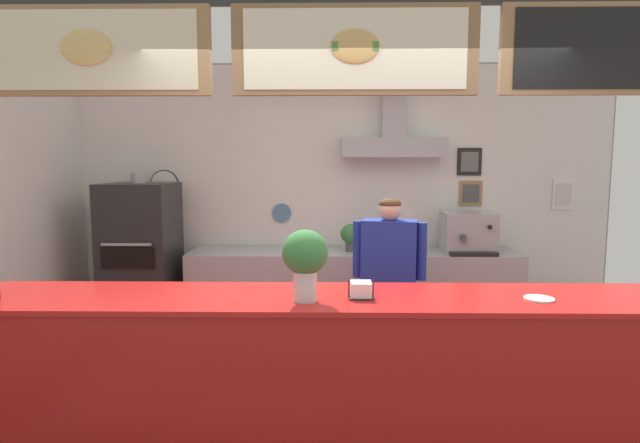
{
  "coord_description": "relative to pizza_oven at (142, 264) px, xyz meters",
  "views": [
    {
      "loc": [
        -0.15,
        -3.31,
        1.85
      ],
      "look_at": [
        -0.22,
        0.71,
        1.38
      ],
      "focal_mm": 29.19,
      "sensor_mm": 36.0,
      "label": 1
    }
  ],
  "objects": [
    {
      "name": "ground_plane",
      "position": [
        2.04,
        -1.82,
        -0.82
      ],
      "size": [
        6.87,
        6.87,
        0.0
      ],
      "primitive_type": "plane",
      "color": "#514C47"
    },
    {
      "name": "back_wall_assembly",
      "position": [
        2.06,
        0.37,
        0.72
      ],
      "size": [
        5.73,
        2.63,
        2.87
      ],
      "color": "gray",
      "rests_on": "ground_plane"
    },
    {
      "name": "service_counter",
      "position": [
        2.04,
        -2.15,
        -0.29
      ],
      "size": [
        4.57,
        0.68,
        1.06
      ],
      "color": "#B21916",
      "rests_on": "ground_plane"
    },
    {
      "name": "back_prep_counter",
      "position": [
        2.14,
        0.14,
        -0.36
      ],
      "size": [
        3.36,
        0.61,
        0.93
      ],
      "color": "#A3A5AD",
      "rests_on": "ground_plane"
    },
    {
      "name": "pizza_oven",
      "position": [
        0.0,
        0.0,
        0.0
      ],
      "size": [
        0.67,
        0.73,
        1.73
      ],
      "color": "#232326",
      "rests_on": "ground_plane"
    },
    {
      "name": "shop_worker",
      "position": [
        2.39,
        -0.92,
        0.01
      ],
      "size": [
        0.59,
        0.31,
        1.55
      ],
      "rotation": [
        0.0,
        0.0,
        2.93
      ],
      "color": "#232328",
      "rests_on": "ground_plane"
    },
    {
      "name": "espresso_machine",
      "position": [
        3.3,
        0.11,
        0.31
      ],
      "size": [
        0.51,
        0.48,
        0.4
      ],
      "color": "#A3A5AD",
      "rests_on": "back_prep_counter"
    },
    {
      "name": "potted_sage",
      "position": [
        2.63,
        0.14,
        0.25
      ],
      "size": [
        0.2,
        0.2,
        0.24
      ],
      "color": "#4C4C51",
      "rests_on": "back_prep_counter"
    },
    {
      "name": "potted_oregano",
      "position": [
        2.12,
        0.13,
        0.27
      ],
      "size": [
        0.23,
        0.23,
        0.28
      ],
      "color": "#4C4C51",
      "rests_on": "back_prep_counter"
    },
    {
      "name": "napkin_holder",
      "position": [
        2.07,
        -2.19,
        0.29
      ],
      "size": [
        0.15,
        0.14,
        0.11
      ],
      "color": "#262628",
      "rests_on": "service_counter"
    },
    {
      "name": "basil_vase",
      "position": [
        1.75,
        -2.26,
        0.48
      ],
      "size": [
        0.26,
        0.26,
        0.41
      ],
      "color": "silver",
      "rests_on": "service_counter"
    },
    {
      "name": "condiment_plate",
      "position": [
        3.09,
        -2.22,
        0.25
      ],
      "size": [
        0.17,
        0.17,
        0.01
      ],
      "color": "white",
      "rests_on": "service_counter"
    }
  ]
}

